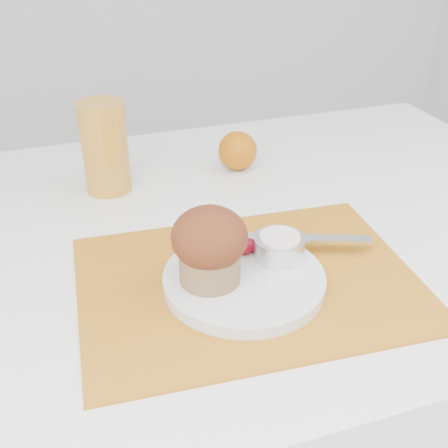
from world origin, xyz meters
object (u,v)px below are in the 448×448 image
object	(u,v)px
orange	(238,151)
juice_glass	(105,147)
table	(224,395)
plate	(244,280)
muffin	(210,245)

from	to	relation	value
orange	juice_glass	distance (m)	0.24
table	plate	size ratio (longest dim) A/B	5.79
plate	muffin	xyz separation A→B (m)	(-0.04, 0.00, 0.06)
table	juice_glass	bearing A→B (deg)	130.75
table	plate	bearing A→B (deg)	-99.65
orange	muffin	world-z (taller)	muffin
plate	orange	size ratio (longest dim) A/B	2.95
plate	muffin	size ratio (longest dim) A/B	2.10
plate	orange	distance (m)	0.36
plate	orange	xyz separation A→B (m)	(0.11, 0.34, 0.02)
plate	juice_glass	bearing A→B (deg)	109.92
table	juice_glass	distance (m)	0.51
table	plate	distance (m)	0.42
juice_glass	orange	bearing A→B (deg)	1.77
table	orange	bearing A→B (deg)	64.25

